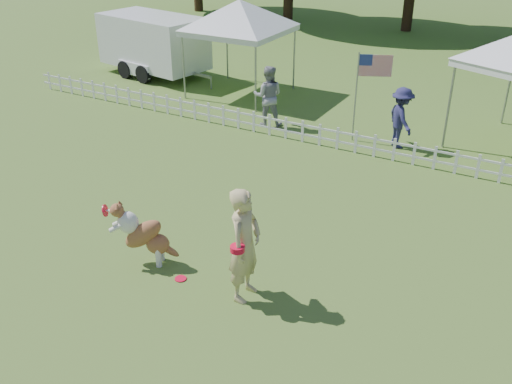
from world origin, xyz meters
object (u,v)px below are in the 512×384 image
at_px(handler, 245,245).
at_px(canopy_tent_left, 240,49).
at_px(dog, 144,234).
at_px(flag_pole, 356,98).
at_px(cargo_trailer, 154,45).
at_px(spectator_a, 268,96).
at_px(spectator_b, 401,118).
at_px(frisbee_on_turf, 181,279).

xyz_separation_m(handler, canopy_tent_left, (-5.68, 9.30, 0.50)).
xyz_separation_m(dog, flag_pole, (1.10, 7.30, 0.60)).
distance_m(dog, cargo_trailer, 12.36).
bearing_deg(cargo_trailer, spectator_a, -13.16).
bearing_deg(cargo_trailer, dog, -42.59).
bearing_deg(spectator_a, handler, 91.87).
bearing_deg(cargo_trailer, flag_pole, -6.19).
relative_size(handler, canopy_tent_left, 0.66).
distance_m(canopy_tent_left, flag_pole, 5.18).
xyz_separation_m(handler, flag_pole, (-0.93, 7.25, 0.21)).
relative_size(dog, spectator_a, 0.69).
bearing_deg(canopy_tent_left, flag_pole, -23.65).
xyz_separation_m(canopy_tent_left, spectator_b, (5.96, -1.88, -0.68)).
relative_size(dog, spectator_b, 0.74).
distance_m(handler, dog, 2.06).
relative_size(cargo_trailer, spectator_b, 3.09).
xyz_separation_m(canopy_tent_left, cargo_trailer, (-3.91, 0.42, -0.40)).
bearing_deg(spectator_b, flag_pole, 56.89).
bearing_deg(flag_pole, dog, -123.28).
xyz_separation_m(dog, spectator_a, (-1.44, 7.19, 0.27)).
distance_m(spectator_a, spectator_b, 3.75).
relative_size(dog, cargo_trailer, 0.24).
height_order(cargo_trailer, spectator_b, cargo_trailer).
relative_size(handler, cargo_trailer, 0.40).
bearing_deg(handler, flag_pole, 3.56).
height_order(handler, spectator_a, handler).
height_order(frisbee_on_turf, canopy_tent_left, canopy_tent_left).
bearing_deg(spectator_b, canopy_tent_left, 31.63).
distance_m(frisbee_on_turf, spectator_b, 7.77).
distance_m(canopy_tent_left, cargo_trailer, 3.95).
bearing_deg(frisbee_on_turf, cargo_trailer, 130.31).
xyz_separation_m(frisbee_on_turf, flag_pole, (0.27, 7.42, 1.18)).
xyz_separation_m(cargo_trailer, spectator_b, (9.86, -2.30, -0.29)).
bearing_deg(spectator_b, frisbee_on_turf, 128.16).
bearing_deg(dog, spectator_a, 77.03).
height_order(canopy_tent_left, flag_pole, canopy_tent_left).
xyz_separation_m(cargo_trailer, flag_pole, (8.66, -2.46, 0.10)).
bearing_deg(flag_pole, spectator_b, -16.97).
bearing_deg(spectator_b, cargo_trailer, 36.03).
height_order(canopy_tent_left, cargo_trailer, canopy_tent_left).
bearing_deg(cargo_trailer, spectator_b, -3.43).
distance_m(dog, spectator_a, 7.34).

